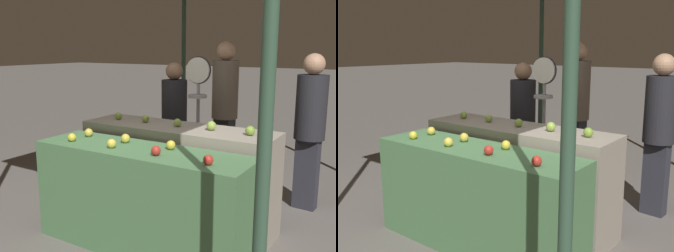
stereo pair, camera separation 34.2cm
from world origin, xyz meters
TOP-DOWN VIEW (x-y plane):
  - ground_plane at (0.00, 0.00)m, footprint 60.00×60.00m
  - display_counter_front at (0.00, 0.00)m, footprint 1.91×0.55m
  - display_counter_back at (0.00, 0.60)m, footprint 1.91×0.55m
  - apple_front_0 at (-0.67, -0.11)m, footprint 0.07×0.07m
  - apple_front_1 at (-0.22, -0.11)m, footprint 0.08×0.08m
  - apple_front_2 at (0.22, -0.10)m, footprint 0.08×0.08m
  - apple_front_3 at (0.68, -0.12)m, footprint 0.08×0.08m
  - apple_front_4 at (-0.67, 0.11)m, footprint 0.08×0.08m
  - apple_front_5 at (-0.23, 0.10)m, footprint 0.08×0.08m
  - apple_front_6 at (0.23, 0.11)m, footprint 0.08×0.08m
  - apple_back_0 at (-0.71, 0.60)m, footprint 0.07×0.07m
  - apple_back_1 at (-0.37, 0.60)m, footprint 0.08×0.08m
  - apple_back_2 at (0.01, 0.59)m, footprint 0.08×0.08m
  - apple_back_3 at (0.36, 0.61)m, footprint 0.09×0.09m
  - apple_back_4 at (0.73, 0.59)m, footprint 0.08×0.08m
  - produce_scale at (-0.07, 1.15)m, footprint 0.29×0.20m
  - person_vendor_at_scale at (-0.50, 1.38)m, footprint 0.32×0.32m
  - person_customer_left at (1.00, 1.65)m, footprint 0.34×0.34m
  - person_customer_right at (-0.12, 2.00)m, footprint 0.40×0.40m

SIDE VIEW (x-z plane):
  - ground_plane at x=0.00m, z-range 0.00..0.00m
  - display_counter_front at x=0.00m, z-range 0.00..0.89m
  - display_counter_back at x=0.00m, z-range 0.00..0.98m
  - person_vendor_at_scale at x=-0.50m, z-range 0.13..1.67m
  - apple_front_0 at x=-0.67m, z-range 0.89..0.96m
  - apple_front_3 at x=0.68m, z-range 0.89..0.97m
  - apple_front_6 at x=0.23m, z-range 0.89..0.97m
  - apple_front_2 at x=0.22m, z-range 0.89..0.97m
  - apple_front_1 at x=-0.22m, z-range 0.89..0.97m
  - apple_front_4 at x=-0.67m, z-range 0.89..0.97m
  - apple_front_5 at x=-0.23m, z-range 0.89..0.97m
  - person_customer_left at x=1.00m, z-range 0.14..1.80m
  - apple_back_0 at x=-0.71m, z-range 0.98..1.05m
  - apple_back_1 at x=-0.37m, z-range 0.98..1.05m
  - apple_back_2 at x=0.01m, z-range 0.98..1.05m
  - apple_back_4 at x=0.73m, z-range 0.98..1.06m
  - apple_back_3 at x=0.36m, z-range 0.98..1.06m
  - person_customer_right at x=-0.12m, z-range 0.16..1.94m
  - produce_scale at x=-0.07m, z-range 0.37..2.00m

